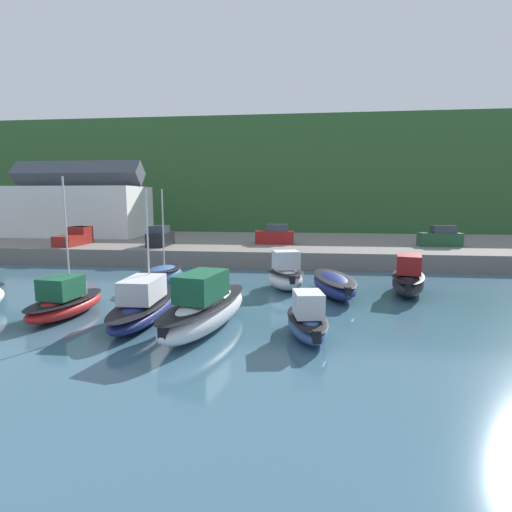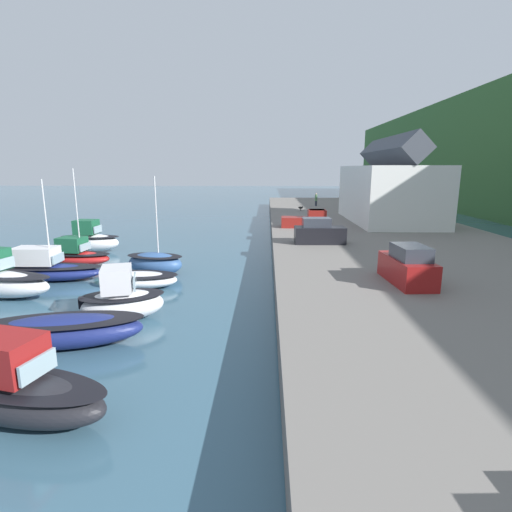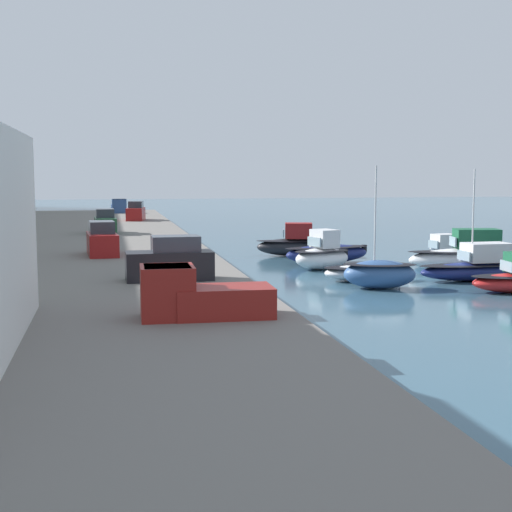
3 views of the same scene
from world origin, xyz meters
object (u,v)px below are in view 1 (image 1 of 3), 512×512
at_px(parked_car_0, 440,237).
at_px(parked_car_3, 160,237).
at_px(pickup_truck_1, 76,237).
at_px(moored_boat_3, 333,284).
at_px(moored_boat_7, 145,304).
at_px(moored_boat_0, 162,276).
at_px(moored_boat_6, 65,302).
at_px(moored_boat_2, 285,275).
at_px(moored_boat_9, 307,320).
at_px(moored_boat_1, 204,282).
at_px(moored_boat_4, 408,279).
at_px(parked_car_1, 275,235).
at_px(moored_boat_8, 205,308).

distance_m(parked_car_0, parked_car_3, 29.49).
height_order(parked_car_3, pickup_truck_1, parked_car_3).
bearing_deg(moored_boat_3, moored_boat_7, -157.48).
height_order(moored_boat_0, moored_boat_6, moored_boat_6).
relative_size(moored_boat_2, moored_boat_9, 0.96).
height_order(moored_boat_0, moored_boat_1, moored_boat_0).
bearing_deg(moored_boat_3, moored_boat_4, 1.68).
xyz_separation_m(moored_boat_7, parked_car_0, (22.83, 23.45, 1.63)).
distance_m(moored_boat_4, parked_car_1, 18.76).
bearing_deg(moored_boat_6, parked_car_0, 46.14).
relative_size(moored_boat_6, parked_car_1, 1.80).
distance_m(moored_boat_1, moored_boat_8, 8.99).
bearing_deg(moored_boat_0, moored_boat_1, 11.62).
height_order(moored_boat_2, moored_boat_8, moored_boat_8).
distance_m(moored_boat_1, pickup_truck_1, 21.65).
bearing_deg(moored_boat_8, moored_boat_0, 133.61).
bearing_deg(moored_boat_3, moored_boat_2, 146.55).
bearing_deg(moored_boat_4, moored_boat_8, -128.98).
distance_m(moored_boat_6, parked_car_0, 36.14).
xyz_separation_m(moored_boat_4, moored_boat_7, (-15.77, -8.04, -0.14)).
height_order(moored_boat_3, moored_boat_7, moored_boat_7).
relative_size(moored_boat_8, parked_car_1, 2.06).
bearing_deg(parked_car_3, moored_boat_1, -59.36).
xyz_separation_m(moored_boat_2, moored_boat_8, (-3.59, -9.57, 0.07)).
height_order(moored_boat_2, moored_boat_4, moored_boat_2).
relative_size(moored_boat_1, moored_boat_4, 0.76).
bearing_deg(moored_boat_3, parked_car_1, 96.62).
bearing_deg(moored_boat_0, moored_boat_2, 18.49).
bearing_deg(moored_boat_9, moored_boat_3, 67.77).
distance_m(moored_boat_4, moored_boat_6, 21.99).
relative_size(moored_boat_3, parked_car_1, 1.69).
xyz_separation_m(moored_boat_3, moored_boat_9, (-1.87, -8.49, 0.03)).
height_order(moored_boat_2, pickup_truck_1, pickup_truck_1).
height_order(moored_boat_0, moored_boat_9, moored_boat_0).
bearing_deg(moored_boat_8, parked_car_1, 97.98).
xyz_separation_m(moored_boat_1, parked_car_0, (21.42, 16.00, 1.95)).
distance_m(moored_boat_2, moored_boat_7, 11.02).
xyz_separation_m(moored_boat_3, moored_boat_6, (-15.33, -6.76, 0.07)).
xyz_separation_m(moored_boat_3, moored_boat_4, (5.19, 1.13, 0.25)).
relative_size(parked_car_0, pickup_truck_1, 0.90).
relative_size(moored_boat_6, moored_boat_8, 0.87).
distance_m(moored_boat_1, moored_boat_9, 11.62).
xyz_separation_m(parked_car_0, parked_car_3, (-29.32, -3.19, 0.00)).
height_order(moored_boat_1, moored_boat_6, moored_boat_6).
bearing_deg(moored_boat_6, moored_boat_8, -3.47).
xyz_separation_m(moored_boat_4, moored_boat_8, (-12.14, -9.28, 0.11)).
xyz_separation_m(moored_boat_4, parked_car_3, (-22.26, 12.22, 1.49)).
distance_m(moored_boat_7, parked_car_3, 21.34).
height_order(moored_boat_6, parked_car_3, moored_boat_6).
bearing_deg(moored_boat_1, parked_car_0, 39.20).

